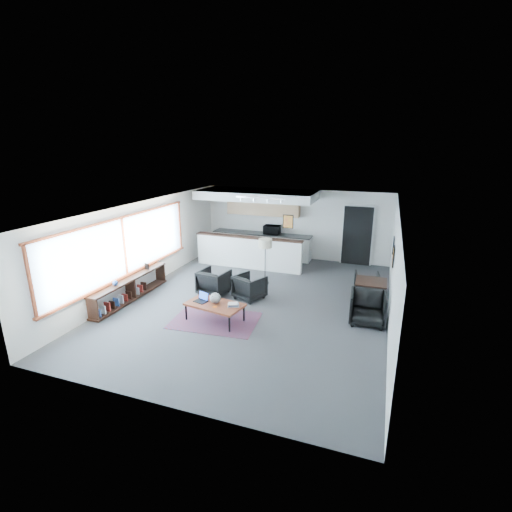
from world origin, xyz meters
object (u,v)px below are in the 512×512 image
(armchair_right, at_px, (250,286))
(dining_chair_near, at_px, (368,309))
(dining_chair_far, at_px, (367,284))
(microwave, at_px, (272,229))
(laptop, at_px, (202,298))
(dining_table, at_px, (371,283))
(armchair_left, at_px, (214,281))
(book_stack, at_px, (233,305))
(floor_lamp, at_px, (265,245))
(coffee_table, at_px, (215,305))
(ceramic_pot, at_px, (215,298))

(armchair_right, distance_m, dining_chair_near, 3.24)
(dining_chair_far, bearing_deg, microwave, -42.69)
(laptop, height_order, dining_table, laptop)
(armchair_left, bearing_deg, book_stack, 136.88)
(book_stack, height_order, floor_lamp, floor_lamp)
(laptop, relative_size, dining_chair_near, 0.51)
(dining_chair_near, height_order, microwave, microwave)
(coffee_table, distance_m, dining_chair_far, 4.58)
(dining_table, bearing_deg, armchair_right, -167.54)
(dining_table, relative_size, dining_chair_near, 1.10)
(armchair_left, relative_size, dining_chair_near, 1.09)
(dining_chair_far, xyz_separation_m, microwave, (-3.66, 2.48, 0.84))
(microwave, bearing_deg, ceramic_pot, -87.26)
(floor_lamp, bearing_deg, ceramic_pot, -97.11)
(armchair_left, xyz_separation_m, dining_table, (4.30, 0.74, 0.21))
(ceramic_pot, xyz_separation_m, dining_chair_near, (3.53, 1.10, -0.22))
(ceramic_pot, distance_m, microwave, 5.53)
(armchair_right, relative_size, microwave, 1.27)
(armchair_left, bearing_deg, armchair_right, -170.86)
(laptop, xyz_separation_m, dining_chair_far, (3.76, 3.01, -0.23))
(ceramic_pot, height_order, dining_table, ceramic_pot)
(coffee_table, xyz_separation_m, floor_lamp, (0.36, 2.85, 0.82))
(book_stack, height_order, microwave, microwave)
(ceramic_pot, bearing_deg, dining_table, 32.51)
(laptop, height_order, armchair_right, armchair_right)
(dining_chair_near, relative_size, microwave, 1.24)
(microwave, bearing_deg, armchair_left, -97.24)
(dining_chair_far, height_order, microwave, microwave)
(book_stack, height_order, dining_table, dining_table)
(dining_chair_near, bearing_deg, laptop, -168.07)
(dining_chair_near, height_order, dining_chair_far, dining_chair_near)
(floor_lamp, xyz_separation_m, dining_chair_far, (3.04, 0.21, -0.95))
(dining_chair_near, bearing_deg, ceramic_pot, -166.40)
(armchair_right, distance_m, microwave, 4.07)
(armchair_left, relative_size, microwave, 1.35)
(ceramic_pot, bearing_deg, armchair_left, 117.07)
(armchair_left, height_order, dining_chair_far, armchair_left)
(microwave, bearing_deg, laptop, -91.08)
(armchair_right, relative_size, dining_chair_far, 1.29)
(coffee_table, bearing_deg, ceramic_pot, 90.25)
(dining_table, relative_size, dining_chair_far, 1.38)
(dining_table, height_order, microwave, microwave)
(ceramic_pot, distance_m, dining_chair_far, 4.55)
(dining_chair_near, xyz_separation_m, dining_chair_far, (-0.13, 1.92, -0.07))
(dining_table, distance_m, dining_chair_near, 1.18)
(ceramic_pot, xyz_separation_m, microwave, (-0.27, 5.50, 0.55))
(laptop, bearing_deg, armchair_right, 82.83)
(dining_table, bearing_deg, coffee_table, -147.09)
(dining_table, bearing_deg, laptop, -150.10)
(armchair_left, xyz_separation_m, dining_chair_far, (4.16, 1.51, -0.11))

